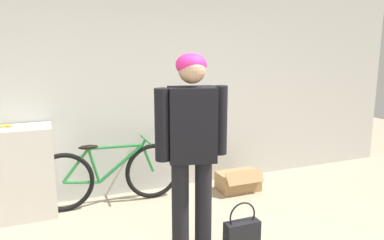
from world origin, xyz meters
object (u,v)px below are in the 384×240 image
at_px(person, 192,137).
at_px(bicycle, 110,175).
at_px(handbag, 242,234).
at_px(cardboard_box, 238,181).

relative_size(person, bicycle, 1.03).
bearing_deg(person, handbag, -7.13).
distance_m(handbag, cardboard_box, 1.46).
relative_size(person, cardboard_box, 3.40).
distance_m(bicycle, handbag, 1.76).
bearing_deg(cardboard_box, person, -134.47).
distance_m(person, bicycle, 1.57).
bearing_deg(person, bicycle, 124.85).
distance_m(person, cardboard_box, 1.85).
height_order(bicycle, handbag, bicycle).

